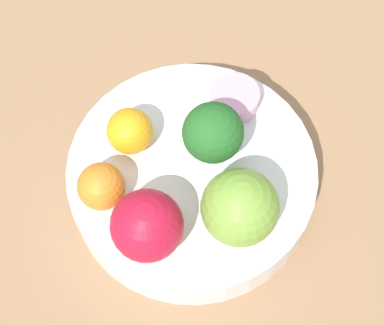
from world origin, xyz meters
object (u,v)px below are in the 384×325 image
Objects in this scene: bowl at (192,178)px; apple_green at (147,226)px; broccoli at (209,130)px; orange_back at (130,131)px; apple_red at (235,211)px; orange_front at (101,186)px; small_cup at (234,99)px.

apple_green reaches higher than bowl.
orange_back is at bearing 46.17° from broccoli.
broccoli is at bearing -21.28° from apple_red.
broccoli is (0.00, -0.02, 0.06)m from bowl.
apple_red reaches higher than orange_back.
apple_red reaches higher than orange_front.
apple_red reaches higher than apple_green.
bowl is 0.08m from apple_red.
orange_back is at bearing -58.94° from orange_front.
orange_back is (0.03, -0.05, 0.00)m from orange_front.
broccoli is 0.07m from orange_back.
orange_back is 0.89× the size of small_cup.
apple_green is 1.29× the size of small_cup.
apple_green is 1.46× the size of orange_front.
bowl is 3.74× the size of apple_green.
broccoli reaches higher than orange_back.
broccoli is 1.60× the size of orange_back.
orange_front is at bearing 39.50° from apple_red.
small_cup is at bearing -67.18° from bowl.
small_cup is (0.01, -0.15, -0.01)m from orange_front.
orange_front and orange_back have the same top height.
apple_red reaches higher than bowl.
apple_red is (-0.06, 0.00, 0.05)m from bowl.
apple_red is at bearing -168.78° from orange_back.
orange_front is at bearing 73.11° from bowl.
bowl is 0.09m from orange_front.
small_cup is (0.06, -0.14, -0.02)m from apple_green.
broccoli is 1.43× the size of small_cup.
apple_red is 1.58× the size of orange_front.
broccoli reaches higher than bowl.
broccoli is 0.10m from apple_green.
broccoli is at bearing -68.16° from apple_green.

